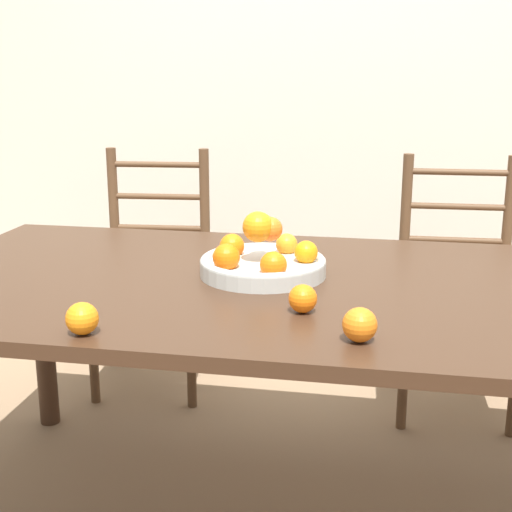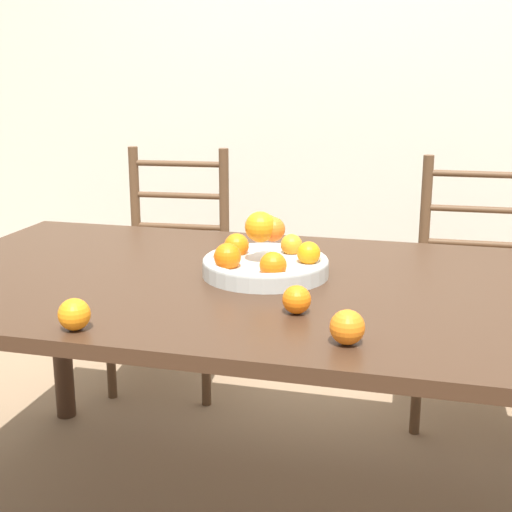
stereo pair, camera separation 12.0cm
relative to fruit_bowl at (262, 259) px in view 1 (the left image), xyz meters
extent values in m
cube|color=beige|center=(0.03, 1.55, 0.54)|extent=(8.00, 0.06, 2.60)
cube|color=#382316|center=(0.03, -0.05, -0.06)|extent=(1.94, 1.04, 0.03)
cylinder|color=#382316|center=(-0.86, 0.39, -0.42)|extent=(0.07, 0.07, 0.69)
cylinder|color=#B2B7B2|center=(0.00, 0.00, -0.02)|extent=(0.34, 0.34, 0.04)
torus|color=#B2B7B2|center=(0.00, 0.00, -0.01)|extent=(0.34, 0.34, 0.02)
sphere|color=orange|center=(0.11, 0.02, 0.02)|extent=(0.06, 0.06, 0.06)
sphere|color=orange|center=(0.05, 0.10, 0.02)|extent=(0.06, 0.06, 0.06)
sphere|color=orange|center=(-0.10, 0.06, 0.02)|extent=(0.07, 0.07, 0.07)
sphere|color=orange|center=(-0.08, -0.08, 0.02)|extent=(0.07, 0.07, 0.07)
sphere|color=orange|center=(0.05, -0.10, 0.01)|extent=(0.07, 0.07, 0.07)
sphere|color=orange|center=(0.02, 0.00, 0.08)|extent=(0.07, 0.07, 0.07)
sphere|color=orange|center=(0.00, 0.03, 0.08)|extent=(0.07, 0.07, 0.07)
sphere|color=orange|center=(-0.01, -0.01, 0.09)|extent=(0.08, 0.08, 0.08)
sphere|color=orange|center=(-0.29, -0.50, -0.01)|extent=(0.07, 0.07, 0.07)
sphere|color=orange|center=(0.14, -0.28, -0.01)|extent=(0.07, 0.07, 0.07)
sphere|color=orange|center=(0.28, -0.43, -0.01)|extent=(0.07, 0.07, 0.07)
cylinder|color=#513823|center=(-0.76, 0.58, -0.53)|extent=(0.04, 0.04, 0.48)
cylinder|color=#513823|center=(-0.38, 0.61, -0.53)|extent=(0.04, 0.04, 0.48)
cylinder|color=#513823|center=(-0.79, 0.94, -0.29)|extent=(0.04, 0.04, 0.94)
cylinder|color=#513823|center=(-0.41, 0.97, -0.29)|extent=(0.04, 0.04, 0.94)
cube|color=#513823|center=(-0.58, 0.77, -0.27)|extent=(0.45, 0.43, 0.04)
cylinder|color=#513823|center=(-0.60, 0.95, -0.15)|extent=(0.38, 0.06, 0.02)
cylinder|color=#513823|center=(-0.60, 0.95, -0.02)|extent=(0.38, 0.06, 0.02)
cylinder|color=#513823|center=(-0.60, 0.95, 0.11)|extent=(0.38, 0.06, 0.02)
cylinder|color=#513823|center=(0.40, 0.59, -0.53)|extent=(0.04, 0.04, 0.48)
cylinder|color=#513823|center=(0.39, 0.95, -0.29)|extent=(0.04, 0.04, 0.94)
cylinder|color=#513823|center=(0.77, 0.96, -0.29)|extent=(0.04, 0.04, 0.94)
cube|color=#513823|center=(0.59, 0.77, -0.27)|extent=(0.43, 0.42, 0.04)
cylinder|color=#513823|center=(0.58, 0.95, -0.15)|extent=(0.38, 0.04, 0.02)
cylinder|color=#513823|center=(0.58, 0.95, -0.02)|extent=(0.38, 0.04, 0.02)
cylinder|color=#513823|center=(0.58, 0.95, 0.11)|extent=(0.38, 0.04, 0.02)
camera|label=1|loc=(0.32, -1.80, 0.49)|focal=50.00mm
camera|label=2|loc=(0.44, -1.77, 0.49)|focal=50.00mm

